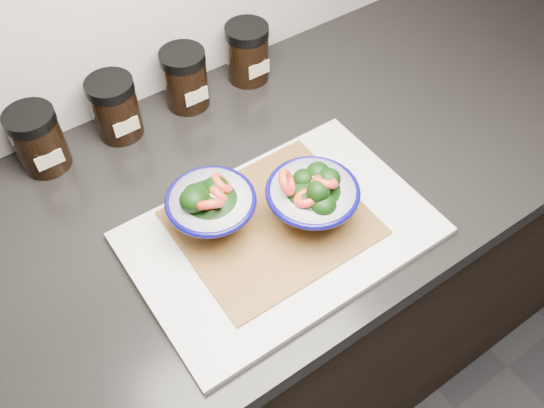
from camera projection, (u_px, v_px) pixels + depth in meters
cabinet at (251, 324)px, 1.31m from camera, size 3.43×0.58×0.86m
countertop at (244, 198)px, 0.96m from camera, size 3.50×0.60×0.04m
cutting_board at (281, 233)px, 0.88m from camera, size 0.45×0.30×0.01m
bamboo_mat at (272, 223)px, 0.89m from camera, size 0.28×0.24×0.00m
bowl_left at (211, 206)px, 0.85m from camera, size 0.14×0.14×0.10m
bowl_right at (313, 198)px, 0.86m from camera, size 0.14×0.14×0.11m
spice_jar_a at (39, 140)px, 0.94m from camera, size 0.08×0.08×0.11m
spice_jar_b at (115, 108)px, 0.99m from camera, size 0.08×0.08×0.11m
spice_jar_c at (185, 79)px, 1.04m from camera, size 0.08×0.08×0.11m
spice_jar_d at (248, 53)px, 1.08m from camera, size 0.08×0.08×0.11m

